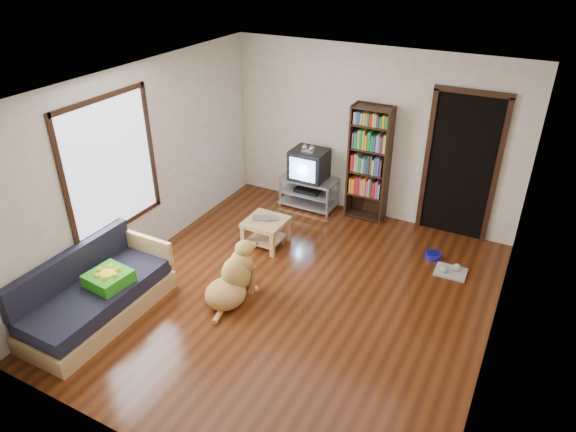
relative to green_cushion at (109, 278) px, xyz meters
The scene contains 18 objects.
ground 2.21m from the green_cushion, 35.73° to the left, with size 5.00×5.00×0.00m, color #52250E.
ceiling 3.01m from the green_cushion, 35.73° to the left, with size 5.00×5.00×0.00m, color white.
wall_back 4.22m from the green_cushion, 65.03° to the left, with size 4.50×4.50×0.00m, color silver.
wall_front 2.29m from the green_cushion, 35.35° to the right, with size 4.50×4.50×0.00m, color silver.
wall_left 1.58m from the green_cushion, 111.67° to the left, with size 5.00×5.00×0.00m, color silver.
wall_right 4.27m from the green_cushion, 17.47° to the left, with size 5.00×5.00×0.00m, color silver.
green_cushion is the anchor object (origin of this frame).
laptop 2.28m from the green_cushion, 68.63° to the left, with size 0.35×0.23×0.03m, color #B9BABE.
dog_bowl 4.25m from the green_cushion, 43.72° to the left, with size 0.22×0.22×0.08m, color navy.
grey_rag 4.31m from the green_cushion, 38.52° to the left, with size 0.40×0.32×0.03m, color #A0A0A0.
window 1.35m from the green_cushion, 122.53° to the left, with size 0.03×1.46×1.70m.
doorway 4.90m from the green_cushion, 50.34° to the left, with size 1.03×0.05×2.19m.
tv_stand 3.62m from the green_cushion, 76.38° to the left, with size 0.90×0.45×0.50m.
crt_tv 3.64m from the green_cushion, 76.46° to the left, with size 0.55×0.52×0.58m.
bookshelf 4.06m from the green_cushion, 63.45° to the left, with size 0.60×0.30×1.80m.
sofa 0.29m from the green_cushion, 135.41° to the right, with size 0.80×1.80×0.80m.
coffee_table 2.32m from the green_cushion, 68.90° to the left, with size 0.55×0.55×0.40m.
dog 1.43m from the green_cushion, 38.29° to the left, with size 0.59×0.94×0.76m.
Camera 1 is at (2.29, -4.53, 3.96)m, focal length 32.00 mm.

